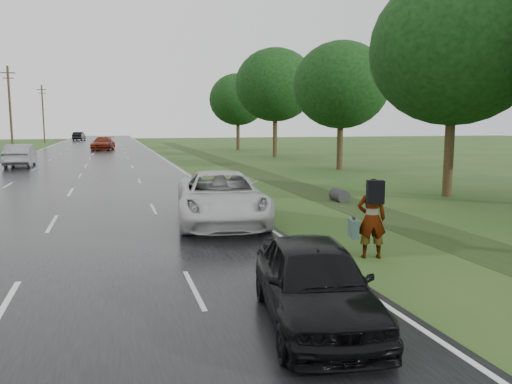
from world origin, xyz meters
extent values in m
plane|color=#224619|center=(0.00, 0.00, 0.00)|extent=(220.00, 220.00, 0.00)
cube|color=black|center=(0.00, 45.00, 0.02)|extent=(14.00, 180.00, 0.04)
cube|color=silver|center=(6.75, 45.00, 0.04)|extent=(0.12, 180.00, 0.01)
cube|color=silver|center=(-6.75, 45.00, 0.04)|extent=(0.12, 180.00, 0.01)
cube|color=silver|center=(0.00, 45.00, 0.04)|extent=(0.12, 180.00, 0.01)
cube|color=#1F3113|center=(11.50, 20.00, 0.00)|extent=(2.20, 120.00, 0.01)
cylinder|color=#2D2D2D|center=(11.50, 10.00, 0.25)|extent=(0.56, 1.00, 0.56)
cylinder|color=#342715|center=(-9.20, 55.00, 5.00)|extent=(0.26, 0.26, 10.00)
cube|color=#342715|center=(-9.20, 55.00, 9.20)|extent=(1.60, 0.12, 0.12)
cube|color=#342715|center=(-9.20, 55.00, 8.60)|extent=(1.20, 0.10, 0.10)
cylinder|color=#342715|center=(-9.20, 85.00, 5.00)|extent=(0.26, 0.26, 10.00)
cube|color=#342715|center=(-9.20, 85.00, 9.20)|extent=(1.60, 0.12, 0.12)
cube|color=#342715|center=(-9.20, 85.00, 8.60)|extent=(1.20, 0.10, 0.10)
cylinder|color=#342715|center=(17.00, 10.00, 1.92)|extent=(0.44, 0.44, 3.84)
ellipsoid|color=black|center=(17.00, 10.00, 6.69)|extent=(7.60, 7.60, 6.84)
cylinder|color=#342715|center=(18.20, 24.00, 1.76)|extent=(0.44, 0.44, 3.52)
ellipsoid|color=black|center=(18.20, 24.00, 6.14)|extent=(7.00, 7.00, 6.30)
cylinder|color=#342715|center=(17.80, 38.00, 2.08)|extent=(0.44, 0.44, 4.16)
ellipsoid|color=black|center=(17.80, 38.00, 7.16)|extent=(8.00, 8.00, 7.20)
cylinder|color=#342715|center=(17.50, 52.00, 1.84)|extent=(0.44, 0.44, 3.68)
ellipsoid|color=black|center=(17.50, 52.00, 6.38)|extent=(7.20, 7.20, 6.48)
imported|color=#A5998C|center=(8.20, 1.30, 1.01)|extent=(0.84, 0.67, 2.02)
cube|color=black|center=(8.12, 1.01, 1.72)|extent=(0.45, 0.34, 0.56)
cube|color=#405D5A|center=(7.82, 1.52, 0.74)|extent=(0.34, 0.59, 0.46)
cube|color=black|center=(7.82, 1.52, 1.01)|extent=(0.10, 0.20, 0.04)
imported|color=silver|center=(5.50, 6.62, 0.90)|extent=(3.59, 6.48, 1.72)
imported|color=black|center=(5.17, -2.26, 0.75)|extent=(2.36, 4.42, 1.43)
imported|color=gray|center=(-4.87, 32.93, 0.91)|extent=(1.92, 5.32, 1.74)
imported|color=maroon|center=(1.00, 56.79, 0.87)|extent=(3.23, 6.05, 1.67)
imported|color=black|center=(-4.15, 96.93, 0.88)|extent=(2.42, 5.29, 1.68)
camera|label=1|loc=(2.00, -9.68, 3.36)|focal=35.00mm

